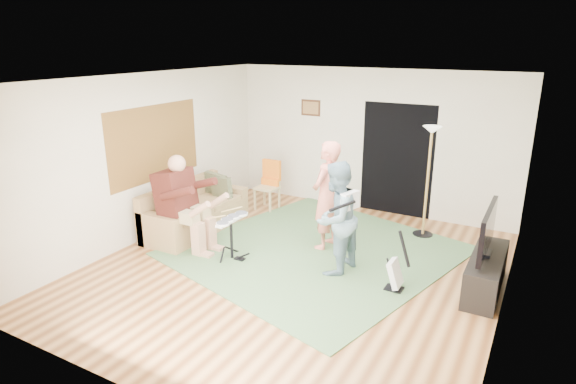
# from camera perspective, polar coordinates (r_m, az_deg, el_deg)

# --- Properties ---
(floor) EXTENTS (6.00, 6.00, 0.00)m
(floor) POSITION_cam_1_polar(r_m,az_deg,el_deg) (7.09, 0.81, -9.08)
(floor) COLOR brown
(floor) RESTS_ON ground
(walls) EXTENTS (5.50, 6.00, 2.70)m
(walls) POSITION_cam_1_polar(r_m,az_deg,el_deg) (6.60, 0.86, 1.45)
(walls) COLOR beige
(walls) RESTS_ON floor
(ceiling) EXTENTS (6.00, 6.00, 0.00)m
(ceiling) POSITION_cam_1_polar(r_m,az_deg,el_deg) (6.36, 0.92, 13.22)
(ceiling) COLOR white
(ceiling) RESTS_ON walls
(window_blinds) EXTENTS (0.00, 2.05, 2.05)m
(window_blinds) POSITION_cam_1_polar(r_m,az_deg,el_deg) (8.31, -15.48, 5.61)
(window_blinds) COLOR brown
(window_blinds) RESTS_ON walls
(doorway) EXTENTS (2.10, 0.00, 2.10)m
(doorway) POSITION_cam_1_polar(r_m,az_deg,el_deg) (9.17, 12.79, 3.70)
(doorway) COLOR black
(doorway) RESTS_ON walls
(picture_frame) EXTENTS (0.42, 0.03, 0.32)m
(picture_frame) POSITION_cam_1_polar(r_m,az_deg,el_deg) (9.65, 2.71, 9.94)
(picture_frame) COLOR #3F2314
(picture_frame) RESTS_ON walls
(area_rug) EXTENTS (4.55, 4.66, 0.02)m
(area_rug) POSITION_cam_1_polar(r_m,az_deg,el_deg) (7.65, 3.35, -6.97)
(area_rug) COLOR #466B41
(area_rug) RESTS_ON floor
(sofa) EXTENTS (0.83, 2.01, 0.82)m
(sofa) POSITION_cam_1_polar(r_m,az_deg,el_deg) (8.56, -11.24, -2.65)
(sofa) COLOR #A38051
(sofa) RESTS_ON floor
(drummer) EXTENTS (0.98, 0.55, 1.51)m
(drummer) POSITION_cam_1_polar(r_m,az_deg,el_deg) (7.72, -11.95, -2.46)
(drummer) COLOR #481A14
(drummer) RESTS_ON sofa
(drum_kit) EXTENTS (0.37, 0.67, 0.69)m
(drum_kit) POSITION_cam_1_polar(r_m,az_deg,el_deg) (7.33, -6.71, -5.71)
(drum_kit) COLOR black
(drum_kit) RESTS_ON floor
(singer) EXTENTS (0.45, 0.66, 1.73)m
(singer) POSITION_cam_1_polar(r_m,az_deg,el_deg) (7.51, 4.59, -0.44)
(singer) COLOR #DD7260
(singer) RESTS_ON floor
(microphone) EXTENTS (0.06, 0.06, 0.24)m
(microphone) POSITION_cam_1_polar(r_m,az_deg,el_deg) (7.31, 6.09, 2.52)
(microphone) COLOR black
(microphone) RESTS_ON singer
(guitarist) EXTENTS (0.73, 0.87, 1.62)m
(guitarist) POSITION_cam_1_polar(r_m,az_deg,el_deg) (6.73, 5.66, -3.12)
(guitarist) COLOR slate
(guitarist) RESTS_ON floor
(guitar_held) EXTENTS (0.28, 0.61, 0.26)m
(guitar_held) POSITION_cam_1_polar(r_m,az_deg,el_deg) (6.57, 7.34, -1.02)
(guitar_held) COLOR white
(guitar_held) RESTS_ON guitarist
(guitar_spare) EXTENTS (0.31, 0.28, 0.86)m
(guitar_spare) POSITION_cam_1_polar(r_m,az_deg,el_deg) (6.57, 12.64, -9.42)
(guitar_spare) COLOR black
(guitar_spare) RESTS_ON floor
(torchiere_lamp) EXTENTS (0.34, 0.34, 1.87)m
(torchiere_lamp) POSITION_cam_1_polar(r_m,az_deg,el_deg) (8.16, 16.39, 3.42)
(torchiere_lamp) COLOR black
(torchiere_lamp) RESTS_ON floor
(dining_chair) EXTENTS (0.41, 0.43, 0.95)m
(dining_chair) POSITION_cam_1_polar(r_m,az_deg,el_deg) (9.43, -2.38, 0.02)
(dining_chair) COLOR tan
(dining_chair) RESTS_ON floor
(tv_cabinet) EXTENTS (0.40, 1.40, 0.50)m
(tv_cabinet) POSITION_cam_1_polar(r_m,az_deg,el_deg) (6.94, 22.41, -8.86)
(tv_cabinet) COLOR black
(tv_cabinet) RESTS_ON floor
(television) EXTENTS (0.06, 1.19, 0.60)m
(television) POSITION_cam_1_polar(r_m,az_deg,el_deg) (6.71, 22.58, -4.19)
(television) COLOR black
(television) RESTS_ON tv_cabinet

